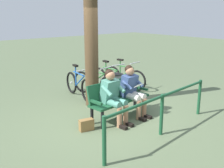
# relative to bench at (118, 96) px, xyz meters

# --- Properties ---
(ground_plane) EXTENTS (40.00, 40.00, 0.00)m
(ground_plane) POSITION_rel_bench_xyz_m (0.21, 0.03, -0.51)
(ground_plane) COLOR #566647
(bench) EXTENTS (1.64, 0.62, 0.87)m
(bench) POSITION_rel_bench_xyz_m (0.00, 0.00, 0.00)
(bench) COLOR #194C2D
(bench) RESTS_ON ground
(person_reading) EXTENTS (0.52, 0.79, 1.20)m
(person_reading) POSITION_rel_bench_xyz_m (-0.33, 0.13, 0.16)
(person_reading) COLOR #334772
(person_reading) RESTS_ON ground
(person_companion) EXTENTS (0.52, 0.79, 1.20)m
(person_companion) POSITION_rel_bench_xyz_m (0.31, 0.19, 0.16)
(person_companion) COLOR #4C8C7A
(person_companion) RESTS_ON ground
(handbag) EXTENTS (0.32, 0.19, 0.24)m
(handbag) POSITION_rel_bench_xyz_m (1.01, 0.17, -0.39)
(handbag) COLOR olive
(handbag) RESTS_ON ground
(tree_trunk) EXTENTS (0.35, 0.35, 4.15)m
(tree_trunk) POSITION_rel_bench_xyz_m (-0.02, -1.06, 1.57)
(tree_trunk) COLOR #4C3823
(tree_trunk) RESTS_ON ground
(litter_bin) EXTENTS (0.35, 0.35, 0.77)m
(litter_bin) POSITION_rel_bench_xyz_m (-0.73, -0.93, -0.12)
(litter_bin) COLOR slate
(litter_bin) RESTS_ON ground
(bicycle_orange) EXTENTS (0.48, 1.67, 0.94)m
(bicycle_orange) POSITION_rel_bench_xyz_m (-1.79, -1.76, -0.15)
(bicycle_orange) COLOR black
(bicycle_orange) RESTS_ON ground
(bicycle_purple) EXTENTS (0.48, 1.68, 0.94)m
(bicycle_purple) POSITION_rel_bench_xyz_m (-1.23, -1.82, -0.15)
(bicycle_purple) COLOR black
(bicycle_purple) RESTS_ON ground
(bicycle_black) EXTENTS (0.56, 1.65, 0.94)m
(bicycle_black) POSITION_rel_bench_xyz_m (-0.58, -1.71, -0.15)
(bicycle_black) COLOR black
(bicycle_black) RESTS_ON ground
(bicycle_red) EXTENTS (0.48, 1.68, 0.94)m
(bicycle_red) POSITION_rel_bench_xyz_m (-0.10, -1.84, -0.15)
(bicycle_red) COLOR black
(bicycle_red) RESTS_ON ground
(railing_fence) EXTENTS (3.23, 0.42, 0.85)m
(railing_fence) POSITION_rel_bench_xyz_m (-0.04, 1.29, 0.09)
(railing_fence) COLOR #194C2D
(railing_fence) RESTS_ON ground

